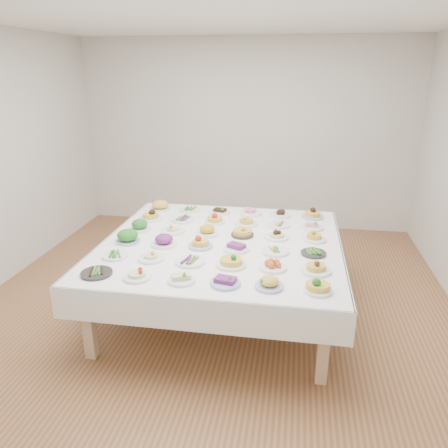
% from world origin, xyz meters
% --- Properties ---
extents(room_envelope, '(5.02, 5.02, 2.81)m').
position_xyz_m(room_envelope, '(0.00, 0.00, 1.83)').
color(room_envelope, '#9B6240').
rests_on(room_envelope, ground).
extents(display_table, '(2.31, 2.31, 0.75)m').
position_xyz_m(display_table, '(0.10, -0.19, 0.69)').
color(display_table, white).
rests_on(display_table, ground).
extents(dish_0, '(0.25, 0.25, 0.06)m').
position_xyz_m(dish_0, '(-0.79, -1.07, 0.77)').
color(dish_0, '#2C2927').
rests_on(dish_0, display_table).
extents(dish_1, '(0.22, 0.22, 0.12)m').
position_xyz_m(dish_1, '(-0.44, -1.08, 0.81)').
color(dish_1, white).
rests_on(dish_1, display_table).
extents(dish_2, '(0.22, 0.22, 0.09)m').
position_xyz_m(dish_2, '(-0.07, -1.08, 0.79)').
color(dish_2, white).
rests_on(dish_2, display_table).
extents(dish_3, '(0.24, 0.24, 0.10)m').
position_xyz_m(dish_3, '(0.28, -1.07, 0.79)').
color(dish_3, '#4C66B2').
rests_on(dish_3, display_table).
extents(dish_4, '(0.22, 0.22, 0.13)m').
position_xyz_m(dish_4, '(0.62, -1.06, 0.81)').
color(dish_4, '#4C66B2').
rests_on(dish_4, display_table).
extents(dish_5, '(0.22, 0.22, 0.14)m').
position_xyz_m(dish_5, '(0.99, -1.06, 0.82)').
color(dish_5, white).
rests_on(dish_5, display_table).
extents(dish_6, '(0.24, 0.23, 0.06)m').
position_xyz_m(dish_6, '(-0.78, -0.71, 0.77)').
color(dish_6, white).
rests_on(dish_6, display_table).
extents(dish_7, '(0.23, 0.23, 0.11)m').
position_xyz_m(dish_7, '(-0.44, -0.71, 0.80)').
color(dish_7, white).
rests_on(dish_7, display_table).
extents(dish_8, '(0.25, 0.25, 0.06)m').
position_xyz_m(dish_8, '(-0.09, -0.73, 0.78)').
color(dish_8, white).
rests_on(dish_8, display_table).
extents(dish_9, '(0.27, 0.26, 0.16)m').
position_xyz_m(dish_9, '(0.27, -0.72, 0.83)').
color(dish_9, white).
rests_on(dish_9, display_table).
extents(dish_10, '(0.23, 0.23, 0.10)m').
position_xyz_m(dish_10, '(0.63, -0.72, 0.80)').
color(dish_10, white).
rests_on(dish_10, display_table).
extents(dish_11, '(0.26, 0.25, 0.15)m').
position_xyz_m(dish_11, '(0.99, -0.72, 0.82)').
color(dish_11, white).
rests_on(dish_11, display_table).
extents(dish_12, '(0.26, 0.26, 0.15)m').
position_xyz_m(dish_12, '(-0.80, -0.36, 0.82)').
color(dish_12, '#4C66B2').
rests_on(dish_12, display_table).
extents(dish_13, '(0.25, 0.25, 0.14)m').
position_xyz_m(dish_13, '(-0.43, -0.37, 0.82)').
color(dish_13, white).
rests_on(dish_13, display_table).
extents(dish_14, '(0.23, 0.23, 0.14)m').
position_xyz_m(dish_14, '(-0.07, -0.36, 0.82)').
color(dish_14, '#4C66B2').
rests_on(dish_14, display_table).
extents(dish_15, '(0.24, 0.24, 0.10)m').
position_xyz_m(dish_15, '(0.27, -0.37, 0.79)').
color(dish_15, white).
rests_on(dish_15, display_table).
extents(dish_16, '(0.25, 0.25, 0.05)m').
position_xyz_m(dish_16, '(0.63, -0.37, 0.77)').
color(dish_16, white).
rests_on(dish_16, display_table).
extents(dish_17, '(0.23, 0.23, 0.05)m').
position_xyz_m(dish_17, '(0.98, -0.36, 0.77)').
color(dish_17, '#2C2927').
rests_on(dish_17, display_table).
extents(dish_18, '(0.24, 0.24, 0.14)m').
position_xyz_m(dish_18, '(-0.80, -0.01, 0.82)').
color(dish_18, white).
rests_on(dish_18, display_table).
extents(dish_19, '(0.25, 0.25, 0.13)m').
position_xyz_m(dish_19, '(-0.44, -0.01, 0.81)').
color(dish_19, white).
rests_on(dish_19, display_table).
extents(dish_20, '(0.24, 0.24, 0.14)m').
position_xyz_m(dish_20, '(-0.08, -0.02, 0.81)').
color(dish_20, white).
rests_on(dish_20, display_table).
extents(dish_21, '(0.24, 0.23, 0.14)m').
position_xyz_m(dish_21, '(0.28, -0.00, 0.82)').
color(dish_21, '#2C2927').
rests_on(dish_21, display_table).
extents(dish_22, '(0.24, 0.24, 0.13)m').
position_xyz_m(dish_22, '(0.62, -0.01, 0.81)').
color(dish_22, white).
rests_on(dish_22, display_table).
extents(dish_23, '(0.23, 0.23, 0.12)m').
position_xyz_m(dish_23, '(0.99, -0.00, 0.80)').
color(dish_23, white).
rests_on(dish_23, display_table).
extents(dish_24, '(0.26, 0.26, 0.16)m').
position_xyz_m(dish_24, '(-0.80, 0.34, 0.83)').
color(dish_24, white).
rests_on(dish_24, display_table).
extents(dish_25, '(0.26, 0.26, 0.06)m').
position_xyz_m(dish_25, '(-0.43, 0.35, 0.78)').
color(dish_25, white).
rests_on(dish_25, display_table).
extents(dish_26, '(0.24, 0.23, 0.14)m').
position_xyz_m(dish_26, '(-0.07, 0.34, 0.82)').
color(dish_26, white).
rests_on(dish_26, display_table).
extents(dish_27, '(0.24, 0.24, 0.13)m').
position_xyz_m(dish_27, '(0.28, 0.34, 0.81)').
color(dish_27, white).
rests_on(dish_27, display_table).
extents(dish_28, '(0.24, 0.24, 0.05)m').
position_xyz_m(dish_28, '(0.62, 0.35, 0.77)').
color(dish_28, white).
rests_on(dish_28, display_table).
extents(dish_29, '(0.24, 0.24, 0.10)m').
position_xyz_m(dish_29, '(0.98, 0.34, 0.79)').
color(dish_29, white).
rests_on(dish_29, display_table).
extents(dish_30, '(0.24, 0.24, 0.15)m').
position_xyz_m(dish_30, '(-0.80, 0.70, 0.82)').
color(dish_30, white).
rests_on(dish_30, display_table).
extents(dish_31, '(0.24, 0.24, 0.05)m').
position_xyz_m(dish_31, '(-0.44, 0.71, 0.77)').
color(dish_31, white).
rests_on(dish_31, display_table).
extents(dish_32, '(0.23, 0.23, 0.10)m').
position_xyz_m(dish_32, '(-0.07, 0.69, 0.79)').
color(dish_32, white).
rests_on(dish_32, display_table).
extents(dish_33, '(0.25, 0.25, 0.11)m').
position_xyz_m(dish_33, '(0.28, 0.71, 0.80)').
color(dish_33, white).
rests_on(dish_33, display_table).
extents(dish_34, '(0.25, 0.25, 0.10)m').
position_xyz_m(dish_34, '(0.62, 0.70, 0.79)').
color(dish_34, white).
rests_on(dish_34, display_table).
extents(dish_35, '(0.25, 0.24, 0.15)m').
position_xyz_m(dish_35, '(0.99, 0.70, 0.82)').
color(dish_35, '#4C66B2').
rests_on(dish_35, display_table).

